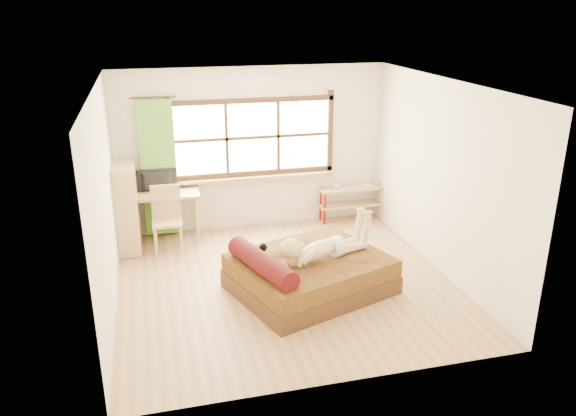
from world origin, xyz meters
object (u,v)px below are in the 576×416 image
object	(u,v)px
desk	(158,199)
woman	(323,238)
bed	(307,273)
kitten	(255,252)
bookshelf	(127,209)
pipe_shelf	(353,196)
chair	(167,215)

from	to	relation	value
desk	woman	bearing A→B (deg)	-46.87
bed	kitten	xyz separation A→B (m)	(-0.68, 0.12, 0.33)
bookshelf	desk	bearing A→B (deg)	34.56
bed	desk	size ratio (longest dim) A/B	1.77
desk	bookshelf	bearing A→B (deg)	-143.61
woman	desk	size ratio (longest dim) A/B	1.03
bed	pipe_shelf	bearing A→B (deg)	38.08
chair	desk	bearing A→B (deg)	107.59
bed	kitten	distance (m)	0.76
kitten	bookshelf	xyz separation A→B (m)	(-1.63, 1.80, 0.10)
bed	kitten	world-z (taller)	bed
desk	chair	xyz separation A→B (m)	(0.10, -0.36, -0.14)
kitten	pipe_shelf	size ratio (longest dim) A/B	0.24
bed	desk	distance (m)	2.93
pipe_shelf	chair	bearing A→B (deg)	-172.21
bed	bookshelf	xyz separation A→B (m)	(-2.31, 1.91, 0.43)
chair	bookshelf	xyz separation A→B (m)	(-0.58, 0.02, 0.13)
woman	bookshelf	distance (m)	3.17
desk	chair	bearing A→B (deg)	-72.41
bookshelf	bed	bearing A→B (deg)	-39.86
woman	desk	bearing A→B (deg)	112.36
woman	desk	distance (m)	3.05
desk	bookshelf	size ratio (longest dim) A/B	0.96
kitten	pipe_shelf	bearing A→B (deg)	26.52
kitten	bookshelf	bearing A→B (deg)	113.10
pipe_shelf	bed	bearing A→B (deg)	-123.33
desk	bookshelf	distance (m)	0.59
bed	chair	size ratio (longest dim) A/B	2.29
kitten	bookshelf	size ratio (longest dim) A/B	0.21
bookshelf	woman	bearing A→B (deg)	-38.09
bed	chair	bearing A→B (deg)	113.20
woman	chair	world-z (taller)	woman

